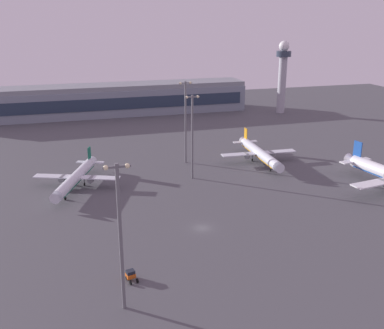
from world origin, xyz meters
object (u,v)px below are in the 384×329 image
object	(u,v)px
apron_light_west	(120,230)
apron_light_east	(192,132)
apron_light_central	(186,118)
control_tower	(283,72)
airplane_terminal_side	(259,153)
airplane_taxiway_distant	(76,177)
pushback_tug	(131,275)

from	to	relation	value
apron_light_west	apron_light_east	world-z (taller)	apron_light_west
apron_light_central	control_tower	bearing A→B (deg)	43.71
airplane_terminal_side	apron_light_central	distance (m)	30.27
control_tower	apron_light_west	bearing A→B (deg)	-125.79
control_tower	apron_light_central	xyz separation A→B (m)	(-75.77, -72.42, -5.68)
airplane_taxiway_distant	control_tower	bearing A→B (deg)	-121.30
control_tower	airplane_taxiway_distant	distance (m)	146.15
control_tower	pushback_tug	xyz separation A→B (m)	(-107.92, -144.35, -21.48)
airplane_terminal_side	apron_light_central	size ratio (longest dim) A/B	1.23
control_tower	apron_light_west	world-z (taller)	control_tower
airplane_terminal_side	apron_light_west	bearing A→B (deg)	53.25
airplane_taxiway_distant	apron_light_east	xyz separation A→B (m)	(37.49, -2.29, 12.40)
airplane_taxiway_distant	apron_light_west	bearing A→B (deg)	116.20
control_tower	airplane_terminal_side	world-z (taller)	control_tower
airplane_terminal_side	apron_light_central	world-z (taller)	apron_light_central
airplane_taxiway_distant	apron_light_east	world-z (taller)	apron_light_east
pushback_tug	apron_light_east	world-z (taller)	apron_light_east
apron_light_west	control_tower	bearing A→B (deg)	54.21
pushback_tug	apron_light_central	size ratio (longest dim) A/B	0.11
apron_light_west	apron_light_central	world-z (taller)	apron_light_central
pushback_tug	apron_light_east	size ratio (longest dim) A/B	0.12
airplane_taxiway_distant	apron_light_west	world-z (taller)	apron_light_west
apron_light_central	apron_light_east	size ratio (longest dim) A/B	1.07
control_tower	apron_light_central	bearing A→B (deg)	-136.29
control_tower	airplane_taxiway_distant	world-z (taller)	control_tower
airplane_terminal_side	pushback_tug	bearing A→B (deg)	50.81
apron_light_central	apron_light_east	bearing A→B (deg)	-98.51
apron_light_east	apron_light_west	bearing A→B (deg)	-116.78
apron_light_central	airplane_taxiway_distant	bearing A→B (deg)	-159.86
control_tower	airplane_terminal_side	bearing A→B (deg)	-121.86
apron_light_central	apron_light_east	world-z (taller)	apron_light_central
apron_light_west	apron_light_central	bearing A→B (deg)	66.71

